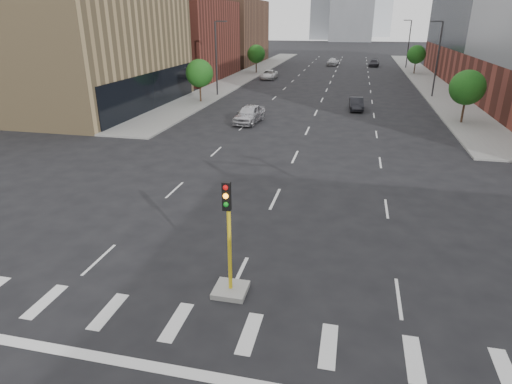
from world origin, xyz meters
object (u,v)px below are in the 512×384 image
(car_distant, at_px, (333,61))
(car_far_left, at_px, (269,75))
(median_traffic_signal, at_px, (230,270))
(car_mid_right, at_px, (356,104))
(car_deep_right, at_px, (374,63))
(car_near_left, at_px, (249,114))

(car_distant, bearing_deg, car_far_left, -102.42)
(median_traffic_signal, bearing_deg, car_mid_right, 83.35)
(median_traffic_signal, bearing_deg, car_distant, 90.81)
(median_traffic_signal, xyz_separation_m, car_deep_right, (7.31, 82.95, -0.27))
(car_near_left, bearing_deg, median_traffic_signal, -71.63)
(car_mid_right, distance_m, car_deep_right, 47.58)
(car_deep_right, relative_size, car_distant, 0.99)
(car_deep_right, bearing_deg, car_mid_right, -88.43)
(car_mid_right, bearing_deg, car_near_left, -142.63)
(car_distant, bearing_deg, median_traffic_signal, -81.39)
(car_near_left, bearing_deg, car_deep_right, 82.98)
(car_near_left, height_order, car_deep_right, car_near_left)
(median_traffic_signal, bearing_deg, car_near_left, 102.20)
(median_traffic_signal, relative_size, car_distant, 0.91)
(median_traffic_signal, height_order, car_far_left, median_traffic_signal)
(median_traffic_signal, distance_m, car_mid_right, 35.72)
(car_distant, bearing_deg, car_near_left, -86.91)
(car_deep_right, bearing_deg, car_distant, -176.44)
(car_mid_right, height_order, car_deep_right, car_deep_right)
(car_deep_right, height_order, car_distant, car_distant)
(car_near_left, distance_m, car_distant, 56.51)
(car_far_left, relative_size, car_distant, 1.05)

